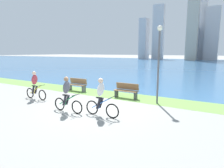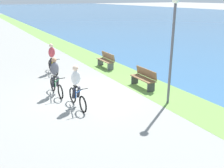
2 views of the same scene
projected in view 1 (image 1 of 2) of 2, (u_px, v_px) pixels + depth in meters
name	position (u px, v px, depth m)	size (l,w,h in m)	color
ground_plane	(94.00, 108.00, 9.71)	(300.00, 300.00, 0.00)	gray
grass_strip_bayside	(122.00, 96.00, 12.31)	(120.00, 2.02, 0.01)	#6B9947
bay_water_surface	(196.00, 65.00, 41.94)	(300.00, 67.73, 0.00)	#386693
cyclist_lead	(101.00, 98.00, 8.30)	(1.70, 0.52, 1.69)	black
cyclist_trailing	(67.00, 95.00, 8.90)	(1.71, 0.52, 1.67)	black
cyclist_distant_rear	(35.00, 85.00, 11.34)	(1.72, 0.52, 1.66)	black
bench_near_path	(126.00, 91.00, 11.71)	(1.50, 0.47, 0.90)	brown
bench_far_along_path	(77.00, 85.00, 13.83)	(1.50, 0.47, 0.90)	olive
lamppost_tall	(159.00, 54.00, 10.12)	(0.28, 0.28, 4.14)	#595960
city_skyline_far_shore	(207.00, 27.00, 62.26)	(37.86, 11.49, 27.98)	#B7B7BC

